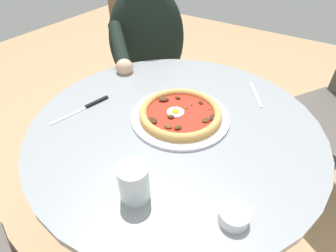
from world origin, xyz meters
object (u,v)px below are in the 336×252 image
diner_person (149,77)px  cafe_chair_diner (145,62)px  pizza_on_plate (181,114)px  steak_knife (89,106)px  water_glass (134,185)px  ramekin_capers (234,216)px  dining_table (174,157)px  fork_utensil (255,94)px

diner_person → cafe_chair_diner: diner_person is taller
pizza_on_plate → steak_knife: pizza_on_plate is taller
water_glass → diner_person: size_ratio=0.08×
water_glass → pizza_on_plate: bearing=-168.1°
steak_knife → ramekin_capers: size_ratio=3.23×
pizza_on_plate → dining_table: bearing=-3.5°
ramekin_capers → dining_table: bearing=-127.2°
dining_table → steak_knife: steak_knife is taller
dining_table → pizza_on_plate: 0.17m
pizza_on_plate → cafe_chair_diner: size_ratio=0.35×
water_glass → ramekin_capers: bearing=107.1°
dining_table → ramekin_capers: ramekin_capers is taller
cafe_chair_diner → pizza_on_plate: bearing=46.0°
pizza_on_plate → fork_utensil: (-0.27, 0.15, -0.01)m
dining_table → water_glass: size_ratio=9.46×
water_glass → fork_utensil: 0.59m
ramekin_capers → diner_person: (-0.69, -0.75, -0.22)m
steak_knife → diner_person: 0.63m
fork_utensil → ramekin_capers: bearing=14.1°
water_glass → steak_knife: 0.41m
ramekin_capers → fork_utensil: size_ratio=0.45×
diner_person → water_glass: bearing=35.3°
ramekin_capers → cafe_chair_diner: size_ratio=0.07×
water_glass → steak_knife: water_glass is taller
diner_person → fork_utensil: bearing=73.9°
dining_table → cafe_chair_diner: size_ratio=1.00×
water_glass → ramekin_capers: (-0.07, 0.22, -0.02)m
dining_table → water_glass: bearing=13.5°
water_glass → diner_person: diner_person is taller
ramekin_capers → steak_knife: bearing=-102.7°
cafe_chair_diner → diner_person: bearing=43.6°
dining_table → cafe_chair_diner: (-0.58, -0.57, -0.03)m
fork_utensil → water_glass: bearing=-8.5°
fork_utensil → cafe_chair_diner: bearing=-111.5°
dining_table → fork_utensil: size_ratio=6.11×
fork_utensil → dining_table: bearing=-27.3°
steak_knife → ramekin_capers: (0.13, 0.57, 0.01)m
dining_table → steak_knife: (0.09, -0.29, 0.16)m
dining_table → cafe_chair_diner: 0.81m
dining_table → cafe_chair_diner: bearing=-135.7°
pizza_on_plate → diner_person: (-0.45, -0.47, -0.22)m
ramekin_capers → diner_person: bearing=-132.7°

